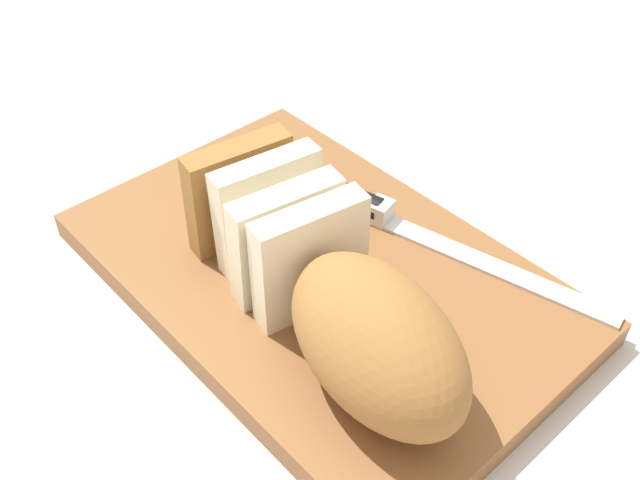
# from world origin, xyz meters

# --- Properties ---
(ground_plane) EXTENTS (3.00, 3.00, 0.00)m
(ground_plane) POSITION_xyz_m (0.00, 0.00, 0.00)
(ground_plane) COLOR beige
(cutting_board) EXTENTS (0.45, 0.30, 0.03)m
(cutting_board) POSITION_xyz_m (0.00, 0.00, 0.01)
(cutting_board) COLOR brown
(cutting_board) RESTS_ON ground_plane
(bread_loaf) EXTENTS (0.31, 0.14, 0.10)m
(bread_loaf) POSITION_xyz_m (-0.07, 0.05, 0.08)
(bread_loaf) COLOR #996633
(bread_loaf) RESTS_ON cutting_board
(bread_knife) EXTENTS (0.27, 0.10, 0.02)m
(bread_knife) POSITION_xyz_m (-0.01, -0.09, 0.03)
(bread_knife) COLOR silver
(bread_knife) RESTS_ON cutting_board
(crumb_near_knife) EXTENTS (0.01, 0.01, 0.01)m
(crumb_near_knife) POSITION_xyz_m (0.03, 0.03, 0.03)
(crumb_near_knife) COLOR #996633
(crumb_near_knife) RESTS_ON cutting_board
(crumb_near_loaf) EXTENTS (0.01, 0.01, 0.01)m
(crumb_near_loaf) POSITION_xyz_m (-0.05, -0.00, 0.03)
(crumb_near_loaf) COLOR #996633
(crumb_near_loaf) RESTS_ON cutting_board
(crumb_stray_left) EXTENTS (0.00, 0.00, 0.00)m
(crumb_stray_left) POSITION_xyz_m (-0.00, -0.05, 0.03)
(crumb_stray_left) COLOR #996633
(crumb_stray_left) RESTS_ON cutting_board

